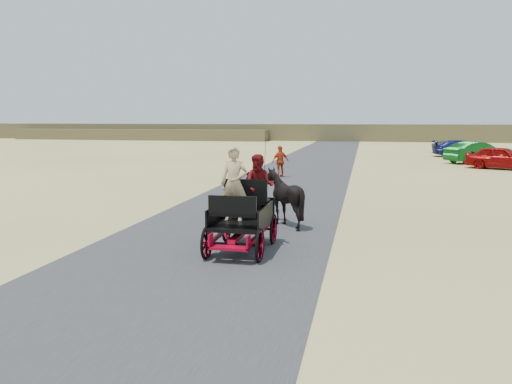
% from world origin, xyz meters
% --- Properties ---
extents(ground, '(140.00, 140.00, 0.00)m').
position_xyz_m(ground, '(0.00, 0.00, 0.00)').
color(ground, tan).
extents(road, '(6.00, 140.00, 0.01)m').
position_xyz_m(road, '(0.00, 0.00, 0.01)').
color(road, '#38383A').
rests_on(road, ground).
extents(ridge_far, '(140.00, 6.00, 2.40)m').
position_xyz_m(ridge_far, '(0.00, 62.00, 1.20)').
color(ridge_far, brown).
rests_on(ridge_far, ground).
extents(ridge_near, '(40.00, 4.00, 1.60)m').
position_xyz_m(ridge_near, '(-30.00, 58.00, 0.80)').
color(ridge_near, brown).
rests_on(ridge_near, ground).
extents(carriage, '(1.30, 2.40, 0.72)m').
position_xyz_m(carriage, '(0.88, -1.24, 0.36)').
color(carriage, black).
rests_on(carriage, ground).
extents(horse_left, '(0.91, 2.01, 1.70)m').
position_xyz_m(horse_left, '(0.33, 1.76, 0.85)').
color(horse_left, black).
rests_on(horse_left, ground).
extents(horse_right, '(1.37, 1.54, 1.70)m').
position_xyz_m(horse_right, '(1.43, 1.76, 0.85)').
color(horse_right, black).
rests_on(horse_right, ground).
extents(driver_man, '(0.66, 0.43, 1.80)m').
position_xyz_m(driver_man, '(0.68, -1.19, 1.62)').
color(driver_man, tan).
rests_on(driver_man, carriage).
extents(passenger_woman, '(0.77, 0.60, 1.58)m').
position_xyz_m(passenger_woman, '(1.18, -0.64, 1.51)').
color(passenger_woman, '#660C0F').
rests_on(passenger_woman, carriage).
extents(pedestrian, '(1.04, 0.97, 1.73)m').
position_xyz_m(pedestrian, '(-0.76, 14.15, 0.86)').
color(pedestrian, '#BC3B15').
rests_on(pedestrian, ground).
extents(car_a, '(4.61, 3.49, 1.46)m').
position_xyz_m(car_a, '(12.22, 21.33, 0.73)').
color(car_a, maroon).
rests_on(car_a, ground).
extents(car_b, '(4.85, 3.73, 1.53)m').
position_xyz_m(car_b, '(11.60, 25.63, 0.77)').
color(car_b, '#0C4C19').
rests_on(car_b, ground).
extents(car_c, '(4.88, 2.05, 1.41)m').
position_xyz_m(car_c, '(11.77, 31.95, 0.70)').
color(car_c, navy).
rests_on(car_c, ground).
extents(car_d, '(4.15, 2.05, 1.13)m').
position_xyz_m(car_d, '(12.15, 38.39, 0.57)').
color(car_d, brown).
rests_on(car_d, ground).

